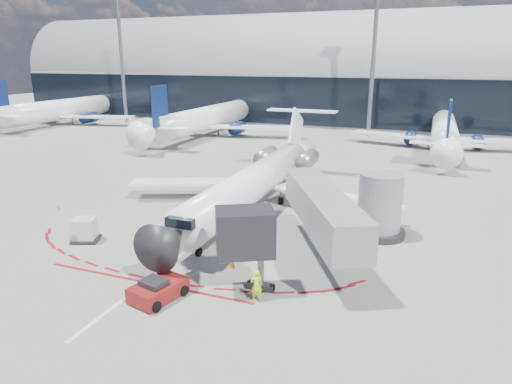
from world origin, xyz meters
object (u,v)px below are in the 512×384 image
at_px(pushback_tug, 158,290).
at_px(ramp_worker, 256,285).
at_px(regional_jet, 258,179).
at_px(uld_container, 85,230).

distance_m(pushback_tug, ramp_worker, 5.48).
xyz_separation_m(regional_jet, uld_container, (-8.96, -11.99, -1.74)).
height_order(pushback_tug, ramp_worker, ramp_worker).
bearing_deg(uld_container, regional_jet, 30.97).
bearing_deg(regional_jet, pushback_tug, -88.11).
bearing_deg(pushback_tug, uld_container, 165.12).
relative_size(regional_jet, pushback_tug, 6.30).
relative_size(regional_jet, ramp_worker, 16.88).
bearing_deg(ramp_worker, regional_jet, -103.86).
distance_m(pushback_tug, uld_container, 10.88).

